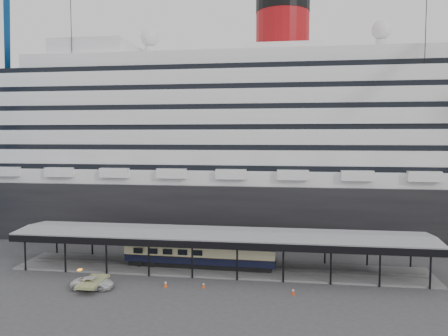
# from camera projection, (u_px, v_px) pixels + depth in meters

# --- Properties ---
(ground) EXTENTS (200.00, 200.00, 0.00)m
(ground) POSITION_uv_depth(u_px,v_px,m) (213.00, 281.00, 54.67)
(ground) COLOR #363639
(ground) RESTS_ON ground
(cruise_ship) EXTENTS (130.00, 30.00, 43.90)m
(cruise_ship) POSITION_uv_depth(u_px,v_px,m) (240.00, 136.00, 84.96)
(cruise_ship) COLOR black
(cruise_ship) RESTS_ON ground
(platform_canopy) EXTENTS (56.00, 9.18, 5.30)m
(platform_canopy) POSITION_uv_depth(u_px,v_px,m) (219.00, 252.00, 59.44)
(platform_canopy) COLOR slate
(platform_canopy) RESTS_ON ground
(port_truck) EXTENTS (5.00, 2.39, 1.38)m
(port_truck) POSITION_uv_depth(u_px,v_px,m) (93.00, 283.00, 51.99)
(port_truck) COLOR silver
(port_truck) RESTS_ON ground
(pullman_carriage) EXTENTS (20.86, 3.39, 20.41)m
(pullman_carriage) POSITION_uv_depth(u_px,v_px,m) (200.00, 251.00, 59.81)
(pullman_carriage) COLOR black
(pullman_carriage) RESTS_ON ground
(traffic_cone_left) EXTENTS (0.45, 0.45, 0.85)m
(traffic_cone_left) POSITION_uv_depth(u_px,v_px,m) (166.00, 283.00, 52.64)
(traffic_cone_left) COLOR #EA4D0D
(traffic_cone_left) RESTS_ON ground
(traffic_cone_mid) EXTENTS (0.43, 0.43, 0.71)m
(traffic_cone_mid) POSITION_uv_depth(u_px,v_px,m) (203.00, 285.00, 52.36)
(traffic_cone_mid) COLOR #D7460B
(traffic_cone_mid) RESTS_ON ground
(traffic_cone_right) EXTENTS (0.48, 0.48, 0.79)m
(traffic_cone_right) POSITION_uv_depth(u_px,v_px,m) (293.00, 291.00, 50.12)
(traffic_cone_right) COLOR red
(traffic_cone_right) RESTS_ON ground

